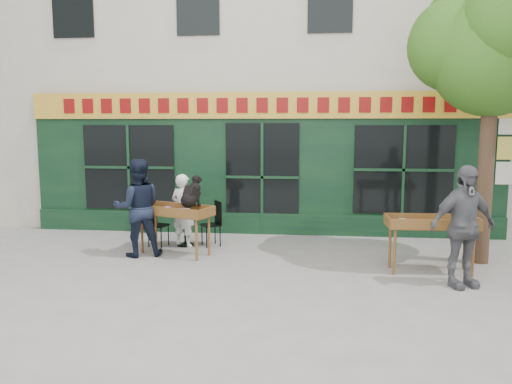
# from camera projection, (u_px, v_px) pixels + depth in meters

# --- Properties ---
(ground) EXTENTS (80.00, 80.00, 0.00)m
(ground) POSITION_uv_depth(u_px,v_px,m) (251.00, 260.00, 9.50)
(ground) COLOR slate
(ground) RESTS_ON ground
(building) EXTENTS (14.00, 7.26, 10.00)m
(building) POSITION_uv_depth(u_px,v_px,m) (274.00, 42.00, 14.72)
(building) COLOR beige
(building) RESTS_ON ground
(street_tree) EXTENTS (3.05, 2.90, 5.60)m
(street_tree) POSITION_uv_depth(u_px,v_px,m) (495.00, 37.00, 8.84)
(street_tree) COLOR #382619
(street_tree) RESTS_ON ground
(book_cart_center) EXTENTS (1.62, 1.11, 0.99)m
(book_cart_center) POSITION_uv_depth(u_px,v_px,m) (175.00, 213.00, 9.83)
(book_cart_center) COLOR brown
(book_cart_center) RESTS_ON ground
(dog) EXTENTS (0.53, 0.68, 0.60)m
(dog) POSITION_uv_depth(u_px,v_px,m) (191.00, 191.00, 9.68)
(dog) COLOR black
(dog) RESTS_ON book_cart_center
(woman) EXTENTS (0.66, 0.54, 1.54)m
(woman) POSITION_uv_depth(u_px,v_px,m) (183.00, 210.00, 10.48)
(woman) COLOR silver
(woman) RESTS_ON ground
(book_cart_right) EXTENTS (1.51, 0.66, 0.99)m
(book_cart_right) POSITION_uv_depth(u_px,v_px,m) (431.00, 226.00, 8.62)
(book_cart_right) COLOR brown
(book_cart_right) RESTS_ON ground
(man_right) EXTENTS (1.23, 0.86, 1.94)m
(man_right) POSITION_uv_depth(u_px,v_px,m) (463.00, 226.00, 7.83)
(man_right) COLOR #525357
(man_right) RESTS_ON ground
(bistro_table) EXTENTS (0.60, 0.60, 0.76)m
(bistro_table) POSITION_uv_depth(u_px,v_px,m) (185.00, 221.00, 10.57)
(bistro_table) COLOR black
(bistro_table) RESTS_ON ground
(bistro_chair_left) EXTENTS (0.44, 0.44, 0.95)m
(bistro_chair_left) POSITION_uv_depth(u_px,v_px,m) (154.00, 220.00, 10.56)
(bistro_chair_left) COLOR black
(bistro_chair_left) RESTS_ON ground
(bistro_chair_right) EXTENTS (0.50, 0.50, 0.95)m
(bistro_chair_right) POSITION_uv_depth(u_px,v_px,m) (215.00, 220.00, 10.60)
(bistro_chair_right) COLOR black
(bistro_chair_right) RESTS_ON ground
(potted_plant) EXTENTS (0.15, 0.10, 0.28)m
(potted_plant) POSITION_uv_depth(u_px,v_px,m) (184.00, 204.00, 10.52)
(potted_plant) COLOR gray
(potted_plant) RESTS_ON bistro_table
(man_left) EXTENTS (1.13, 1.01, 1.91)m
(man_left) POSITION_uv_depth(u_px,v_px,m) (138.00, 208.00, 9.70)
(man_left) COLOR black
(man_left) RESTS_ON ground
(chalkboard) EXTENTS (0.57, 0.23, 0.79)m
(chalkboard) POSITION_uv_depth(u_px,v_px,m) (144.00, 216.00, 11.91)
(chalkboard) COLOR black
(chalkboard) RESTS_ON ground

